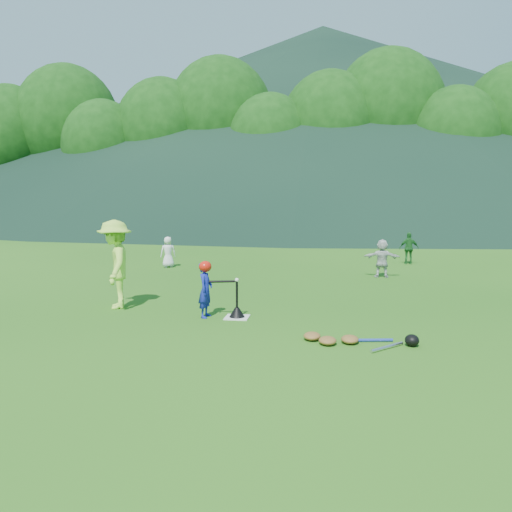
{
  "coord_description": "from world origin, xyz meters",
  "views": [
    {
      "loc": [
        1.73,
        -9.21,
        2.32
      ],
      "look_at": [
        0.0,
        2.5,
        0.9
      ],
      "focal_mm": 35.0,
      "sensor_mm": 36.0,
      "label": 1
    }
  ],
  "objects": [
    {
      "name": "ground",
      "position": [
        0.0,
        0.0,
        0.0
      ],
      "size": [
        120.0,
        120.0,
        0.0
      ],
      "primitive_type": "plane",
      "color": "#215513",
      "rests_on": "ground"
    },
    {
      "name": "home_plate",
      "position": [
        0.0,
        0.0,
        0.01
      ],
      "size": [
        0.45,
        0.45,
        0.02
      ],
      "primitive_type": "cube",
      "color": "silver",
      "rests_on": "ground"
    },
    {
      "name": "baseball",
      "position": [
        0.0,
        0.0,
        0.74
      ],
      "size": [
        0.08,
        0.08,
        0.08
      ],
      "primitive_type": "sphere",
      "color": "white",
      "rests_on": "batting_tee"
    },
    {
      "name": "batter_child",
      "position": [
        -0.61,
        -0.03,
        0.53
      ],
      "size": [
        0.29,
        0.41,
        1.07
      ],
      "primitive_type": "imported",
      "rotation": [
        0.0,
        0.0,
        1.48
      ],
      "color": "#152196",
      "rests_on": "ground"
    },
    {
      "name": "adult_coach",
      "position": [
        -2.65,
        0.49,
        0.92
      ],
      "size": [
        1.07,
        1.36,
        1.84
      ],
      "primitive_type": "imported",
      "rotation": [
        0.0,
        0.0,
        -1.2
      ],
      "color": "#B2ED45",
      "rests_on": "ground"
    },
    {
      "name": "fielder_a",
      "position": [
        -3.5,
        6.43,
        0.51
      ],
      "size": [
        0.59,
        0.5,
        1.01
      ],
      "primitive_type": "imported",
      "rotation": [
        0.0,
        0.0,
        3.59
      ],
      "color": "silver",
      "rests_on": "ground"
    },
    {
      "name": "fielder_c",
      "position": [
        4.45,
        8.39,
        0.55
      ],
      "size": [
        0.65,
        0.28,
        1.1
      ],
      "primitive_type": "imported",
      "rotation": [
        0.0,
        0.0,
        3.16
      ],
      "color": "#1C5F23",
      "rests_on": "ground"
    },
    {
      "name": "fielder_d",
      "position": [
        3.24,
        5.36,
        0.55
      ],
      "size": [
        1.03,
        0.37,
        1.1
      ],
      "primitive_type": "imported",
      "rotation": [
        0.0,
        0.0,
        3.1
      ],
      "color": "silver",
      "rests_on": "ground"
    },
    {
      "name": "batting_tee",
      "position": [
        0.0,
        0.0,
        0.13
      ],
      "size": [
        0.3,
        0.3,
        0.68
      ],
      "color": "black",
      "rests_on": "home_plate"
    },
    {
      "name": "batter_gear",
      "position": [
        -0.58,
        -0.03,
        0.96
      ],
      "size": [
        0.73,
        0.26,
        0.43
      ],
      "color": "red",
      "rests_on": "ground"
    },
    {
      "name": "equipment_pile",
      "position": [
        2.08,
        -1.39,
        0.07
      ],
      "size": [
        1.8,
        0.76,
        0.19
      ],
      "color": "olive",
      "rests_on": "ground"
    },
    {
      "name": "outfield_fence",
      "position": [
        0.0,
        28.0,
        0.7
      ],
      "size": [
        70.07,
        0.08,
        1.33
      ],
      "color": "gray",
      "rests_on": "ground"
    },
    {
      "name": "tree_line",
      "position": [
        0.2,
        33.83,
        8.21
      ],
      "size": [
        70.04,
        11.4,
        14.82
      ],
      "color": "#382314",
      "rests_on": "ground"
    },
    {
      "name": "distant_hills",
      "position": [
        -7.63,
        81.81,
        14.98
      ],
      "size": [
        155.0,
        140.0,
        32.0
      ],
      "color": "black",
      "rests_on": "ground"
    }
  ]
}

